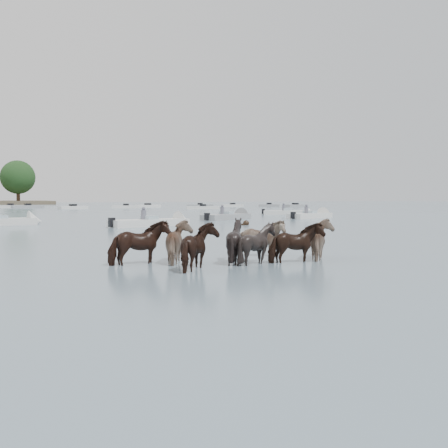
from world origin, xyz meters
name	(u,v)px	position (x,y,z in m)	size (l,w,h in m)	color
ground	(302,264)	(0.00, 0.00, 0.00)	(400.00, 400.00, 0.00)	#495B6A
pony_herd	(237,245)	(-1.59, 1.06, 0.53)	(7.37, 3.59, 1.51)	black
swimming_pony	(245,224)	(8.26, 19.08, 0.10)	(0.72, 0.44, 0.44)	black
motorboat_a	(13,222)	(-6.53, 26.61, 0.23)	(5.28, 2.07, 1.92)	silver
motorboat_b	(160,223)	(2.47, 20.69, 0.22)	(6.19, 2.88, 1.92)	silver
motorboat_c	(232,217)	(11.75, 28.33, 0.22)	(6.13, 4.40, 1.92)	gray
motorboat_d	(315,216)	(19.95, 27.13, 0.22)	(5.88, 3.45, 1.92)	silver
motorboat_e	(293,213)	(23.59, 36.28, 0.22)	(5.90, 3.88, 1.92)	silver
distant_flotilla	(37,208)	(-0.40, 75.83, 0.26)	(106.32, 29.50, 0.93)	gray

